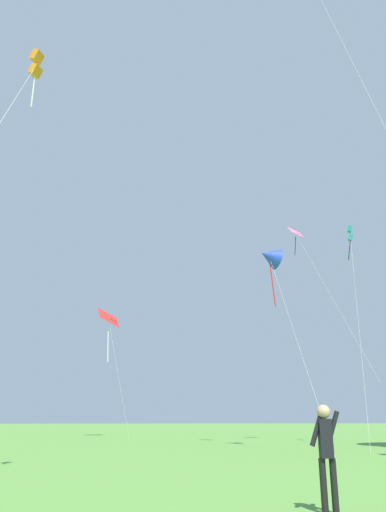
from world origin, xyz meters
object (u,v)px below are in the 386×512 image
object	(u,v)px
kite_teal_box	(350,236)
person_with_spool	(326,447)
kite_orange_box	(34,69)
kite_pink_low	(300,242)
kite_blue_delta	(270,257)
kite_red_high	(109,327)

from	to	relation	value
kite_teal_box	person_with_spool	world-z (taller)	kite_teal_box
kite_orange_box	person_with_spool	world-z (taller)	kite_orange_box
kite_pink_low	kite_orange_box	distance (m)	28.50
kite_blue_delta	kite_orange_box	world-z (taller)	kite_orange_box
kite_blue_delta	kite_teal_box	world-z (taller)	kite_teal_box
kite_blue_delta	person_with_spool	distance (m)	22.49
kite_red_high	person_with_spool	size ratio (longest dim) A/B	6.63
kite_teal_box	kite_red_high	bearing A→B (deg)	135.49
kite_orange_box	kite_teal_box	distance (m)	26.27
kite_orange_box	kite_red_high	size ratio (longest dim) A/B	1.03
kite_blue_delta	kite_red_high	xyz separation A→B (m)	(-10.56, 20.28, -1.03)
kite_teal_box	person_with_spool	size ratio (longest dim) A/B	8.17
kite_blue_delta	person_with_spool	size ratio (longest dim) A/B	6.63
kite_orange_box	kite_blue_delta	bearing A→B (deg)	54.64
kite_pink_low	kite_orange_box	size ratio (longest dim) A/B	1.34
kite_orange_box	kite_teal_box	bearing A→B (deg)	46.74
kite_teal_box	kite_blue_delta	bearing A→B (deg)	-154.08
kite_orange_box	kite_pink_low	bearing A→B (deg)	56.15
kite_orange_box	person_with_spool	distance (m)	12.90
kite_blue_delta	kite_red_high	distance (m)	22.89
kite_blue_delta	person_with_spool	world-z (taller)	kite_blue_delta
kite_orange_box	kite_teal_box	size ratio (longest dim) A/B	0.84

